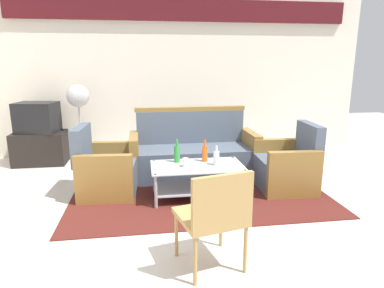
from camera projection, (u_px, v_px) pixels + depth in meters
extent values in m
plane|color=beige|center=(221.00, 226.00, 3.37)|extent=(14.00, 14.00, 0.00)
cube|color=silver|center=(184.00, 74.00, 5.98)|extent=(6.52, 0.12, 2.80)
cube|color=#4C1419|center=(184.00, 10.00, 5.64)|extent=(5.76, 0.08, 0.36)
cube|color=#511E19|center=(198.00, 191.00, 4.30)|extent=(3.13, 2.08, 0.01)
cube|color=#4C5666|center=(194.00, 161.00, 4.82)|extent=(1.61, 0.71, 0.42)
cube|color=#4C5666|center=(190.00, 127.00, 5.02)|extent=(1.60, 0.15, 0.48)
cube|color=olive|center=(250.00, 152.00, 4.92)|extent=(0.13, 0.70, 0.62)
cube|color=olive|center=(135.00, 157.00, 4.67)|extent=(0.13, 0.70, 0.62)
cube|color=olive|center=(190.00, 109.00, 4.96)|extent=(1.64, 0.11, 0.06)
cube|color=#4C5666|center=(109.00, 177.00, 4.19)|extent=(0.70, 0.65, 0.40)
cube|color=#4C5666|center=(81.00, 145.00, 4.06)|extent=(0.16, 0.61, 0.45)
cube|color=olive|center=(113.00, 163.00, 4.48)|extent=(0.67, 0.15, 0.58)
cube|color=olive|center=(104.00, 179.00, 3.84)|extent=(0.67, 0.15, 0.58)
cube|color=#4C5666|center=(284.00, 173.00, 4.34)|extent=(0.69, 0.63, 0.40)
cube|color=#4C5666|center=(310.00, 141.00, 4.27)|extent=(0.15, 0.61, 0.45)
cube|color=olive|center=(294.00, 175.00, 4.00)|extent=(0.66, 0.13, 0.58)
cube|color=olive|center=(276.00, 159.00, 4.64)|extent=(0.66, 0.13, 0.58)
cube|color=silver|center=(197.00, 166.00, 4.01)|extent=(1.10, 0.60, 0.02)
cube|color=#9E9EA5|center=(197.00, 187.00, 4.07)|extent=(1.00, 0.52, 0.02)
cylinder|color=#9E9EA5|center=(154.00, 176.00, 4.23)|extent=(0.04, 0.04, 0.40)
cylinder|color=#9E9EA5|center=(232.00, 172.00, 4.37)|extent=(0.04, 0.04, 0.40)
cylinder|color=#9E9EA5|center=(156.00, 191.00, 3.73)|extent=(0.04, 0.04, 0.40)
cylinder|color=#9E9EA5|center=(244.00, 186.00, 3.87)|extent=(0.04, 0.04, 0.40)
cylinder|color=silver|center=(216.00, 158.00, 3.99)|extent=(0.07, 0.07, 0.17)
cylinder|color=silver|center=(216.00, 149.00, 3.96)|extent=(0.03, 0.03, 0.07)
cylinder|color=#D85919|center=(205.00, 154.00, 4.15)|extent=(0.07, 0.07, 0.19)
cylinder|color=#D85919|center=(205.00, 143.00, 4.11)|extent=(0.03, 0.03, 0.08)
cylinder|color=#2D8C38|center=(177.00, 154.00, 4.11)|extent=(0.07, 0.07, 0.20)
cylinder|color=#2D8C38|center=(177.00, 143.00, 4.08)|extent=(0.03, 0.03, 0.09)
cylinder|color=silver|center=(186.00, 162.00, 3.95)|extent=(0.08, 0.08, 0.10)
cube|color=black|center=(41.00, 148.00, 5.42)|extent=(0.80, 0.50, 0.52)
cube|color=black|center=(37.00, 117.00, 5.30)|extent=(0.67, 0.54, 0.48)
cube|color=black|center=(44.00, 115.00, 5.52)|extent=(0.50, 0.10, 0.36)
cylinder|color=#2D2D33|center=(83.00, 160.00, 5.61)|extent=(0.32, 0.32, 0.03)
cylinder|color=#B2B2B7|center=(81.00, 131.00, 5.50)|extent=(0.03, 0.03, 0.95)
sphere|color=#B2B2B7|center=(78.00, 96.00, 5.36)|extent=(0.36, 0.36, 0.36)
cube|color=#AD844C|center=(210.00, 217.00, 2.65)|extent=(0.58, 0.58, 0.04)
cube|color=#AD844C|center=(223.00, 201.00, 2.40)|extent=(0.48, 0.15, 0.40)
cylinder|color=#AD844C|center=(176.00, 233.00, 2.81)|extent=(0.03, 0.03, 0.42)
cylinder|color=#AD844C|center=(221.00, 225.00, 2.96)|extent=(0.03, 0.03, 0.42)
cylinder|color=#AD844C|center=(195.00, 260.00, 2.43)|extent=(0.03, 0.03, 0.42)
cylinder|color=#AD844C|center=(245.00, 248.00, 2.58)|extent=(0.03, 0.03, 0.42)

